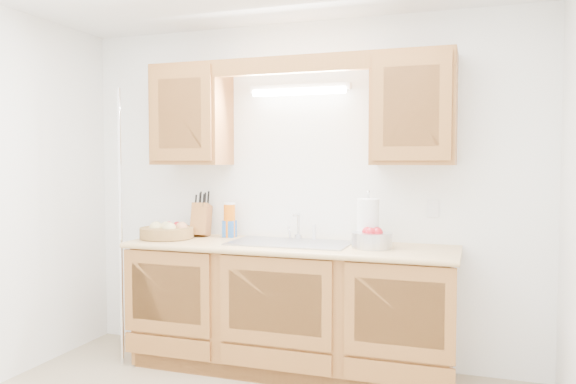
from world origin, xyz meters
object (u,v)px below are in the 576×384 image
at_px(fruit_basket, 167,231).
at_px(apple_bowl, 372,239).
at_px(knife_block, 201,219).
at_px(paper_towel, 368,223).

distance_m(fruit_basket, apple_bowl, 1.54).
bearing_deg(knife_block, fruit_basket, -139.25).
distance_m(paper_towel, apple_bowl, 0.14).
distance_m(fruit_basket, paper_towel, 1.50).
distance_m(knife_block, apple_bowl, 1.38).
relative_size(fruit_basket, knife_block, 1.32).
relative_size(knife_block, paper_towel, 0.95).
bearing_deg(apple_bowl, paper_towel, 117.68).
bearing_deg(fruit_basket, knife_block, 49.81).
distance_m(fruit_basket, knife_block, 0.28).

